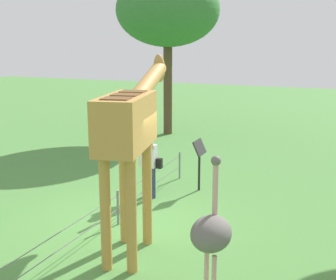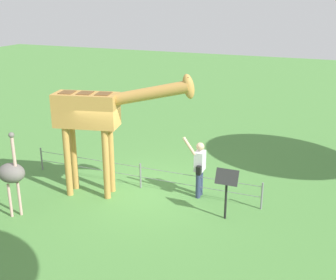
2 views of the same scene
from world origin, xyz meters
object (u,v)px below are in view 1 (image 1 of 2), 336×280
giraffe (131,126)px  info_sign (199,154)px  visitor (149,162)px  ostrich (211,234)px  tree_northeast (168,11)px

giraffe → info_sign: giraffe is taller
visitor → ostrich: 4.85m
giraffe → visitor: giraffe is taller
visitor → info_sign: visitor is taller
giraffe → visitor: bearing=18.9°
tree_northeast → visitor: bearing=-160.4°
tree_northeast → info_sign: tree_northeast is taller
ostrich → tree_northeast: size_ratio=0.36×
ostrich → info_sign: bearing=20.8°
visitor → tree_northeast: size_ratio=0.28×
visitor → tree_northeast: tree_northeast is taller
giraffe → tree_northeast: tree_northeast is taller
visitor → info_sign: 1.37m
tree_northeast → info_sign: 8.22m
ostrich → info_sign: ostrich is taller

